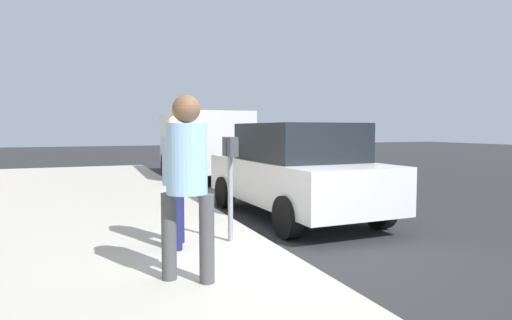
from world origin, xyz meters
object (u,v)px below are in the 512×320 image
(parking_meter, at_px, (230,166))
(parked_van_far, at_px, (201,141))
(pedestrian_at_meter, at_px, (177,171))
(pedestrian_bystander, at_px, (187,171))
(parked_sedan_near, at_px, (295,170))

(parking_meter, height_order, parked_van_far, parked_van_far)
(pedestrian_at_meter, bearing_deg, pedestrian_bystander, -80.75)
(pedestrian_at_meter, xyz_separation_m, parked_van_far, (8.64, -2.57, 0.12))
(pedestrian_bystander, height_order, parked_sedan_near, pedestrian_bystander)
(parking_meter, bearing_deg, parked_sedan_near, -46.56)
(parking_meter, xyz_separation_m, pedestrian_at_meter, (0.01, 0.72, -0.03))
(parked_sedan_near, bearing_deg, parked_van_far, 0.01)
(pedestrian_bystander, distance_m, parked_van_far, 10.34)
(parking_meter, distance_m, pedestrian_bystander, 1.60)
(parking_meter, distance_m, pedestrian_at_meter, 0.72)
(parking_meter, distance_m, parked_van_far, 8.84)
(parked_sedan_near, bearing_deg, pedestrian_bystander, 138.34)
(parked_sedan_near, bearing_deg, parking_meter, 133.44)
(pedestrian_at_meter, distance_m, parked_sedan_near, 3.12)
(parked_sedan_near, relative_size, parked_van_far, 0.85)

